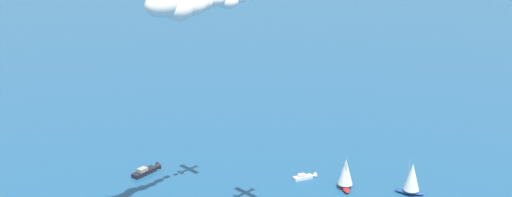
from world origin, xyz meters
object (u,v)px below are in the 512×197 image
at_px(sailboat_inshore, 412,179).
at_px(sailboat_ahead, 346,173).
at_px(motorboat_trailing, 147,170).
at_px(motorboat_offshore, 306,177).

xyz_separation_m(sailboat_inshore, sailboat_ahead, (-9.53, -14.38, -0.16)).
xyz_separation_m(motorboat_trailing, sailboat_ahead, (29.47, 47.68, 3.59)).
distance_m(sailboat_inshore, sailboat_ahead, 17.25).
bearing_deg(sailboat_inshore, motorboat_trailing, -122.15).
bearing_deg(sailboat_ahead, sailboat_inshore, 56.47).
bearing_deg(sailboat_inshore, motorboat_offshore, -131.14).
bearing_deg(motorboat_trailing, motorboat_offshore, 63.51).
xyz_separation_m(motorboat_offshore, motorboat_trailing, (-20.19, -40.53, 0.20)).
distance_m(sailboat_inshore, motorboat_trailing, 73.40).
relative_size(sailboat_inshore, sailboat_ahead, 1.04).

